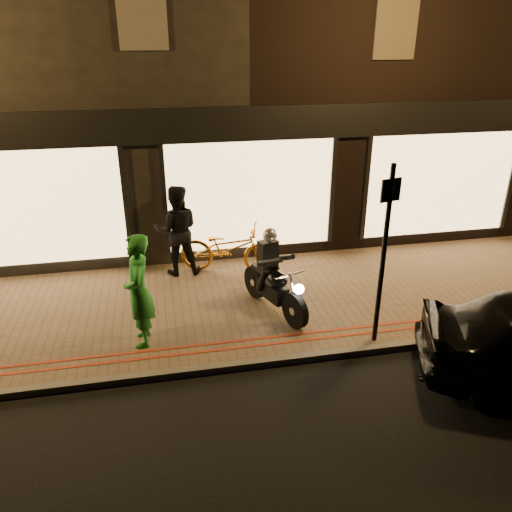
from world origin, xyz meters
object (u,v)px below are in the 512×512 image
(motorcycle, at_px, (273,280))
(sign_post, at_px, (384,248))
(bicycle_gold, at_px, (228,248))
(person_green, at_px, (139,291))

(motorcycle, xyz_separation_m, sign_post, (1.45, -1.30, 1.06))
(motorcycle, xyz_separation_m, bicycle_gold, (-0.57, 1.78, -0.07))
(motorcycle, height_order, bicycle_gold, motorcycle)
(sign_post, bearing_deg, person_green, 169.69)
(bicycle_gold, bearing_deg, motorcycle, -142.83)
(bicycle_gold, bearing_deg, sign_post, -127.24)
(bicycle_gold, bearing_deg, person_green, 162.88)
(motorcycle, distance_m, sign_post, 2.22)
(bicycle_gold, distance_m, person_green, 3.01)
(sign_post, xyz_separation_m, person_green, (-3.80, 0.69, -0.72))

